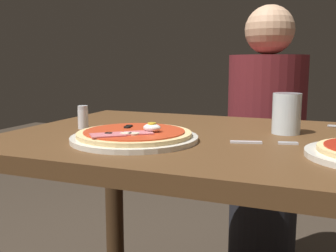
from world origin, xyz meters
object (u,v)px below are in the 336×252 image
object	(u,v)px
dining_table	(209,185)
fork	(258,142)
salt_shaker	(83,117)
water_glass_near	(286,116)
diner_person	(265,155)
pizza_foreground	(135,136)

from	to	relation	value
dining_table	fork	bearing A→B (deg)	-22.91
salt_shaker	dining_table	bearing A→B (deg)	5.05
water_glass_near	salt_shaker	xyz separation A→B (m)	(-0.55, -0.14, -0.01)
salt_shaker	diner_person	world-z (taller)	diner_person
water_glass_near	fork	world-z (taller)	water_glass_near
dining_table	fork	xyz separation A→B (m)	(0.13, -0.06, 0.14)
fork	diner_person	xyz separation A→B (m)	(-0.09, 0.75, -0.20)
dining_table	diner_person	bearing A→B (deg)	86.27
salt_shaker	pizza_foreground	bearing A→B (deg)	-25.56
fork	diner_person	world-z (taller)	diner_person
pizza_foreground	water_glass_near	bearing A→B (deg)	35.87
pizza_foreground	fork	xyz separation A→B (m)	(0.29, 0.08, -0.01)
salt_shaker	diner_person	distance (m)	0.87
pizza_foreground	fork	bearing A→B (deg)	15.64
fork	dining_table	bearing A→B (deg)	157.09
dining_table	water_glass_near	distance (m)	0.28
pizza_foreground	water_glass_near	distance (m)	0.41
pizza_foreground	fork	world-z (taller)	pizza_foreground
diner_person	fork	bearing A→B (deg)	96.77
dining_table	diner_person	xyz separation A→B (m)	(0.05, 0.69, -0.07)
dining_table	water_glass_near	xyz separation A→B (m)	(0.18, 0.10, 0.18)
water_glass_near	diner_person	bearing A→B (deg)	102.96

